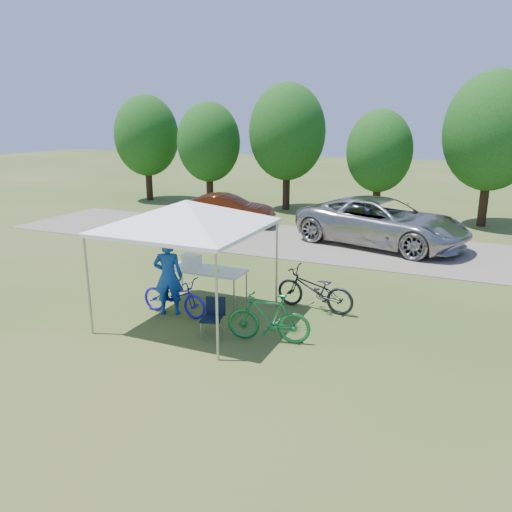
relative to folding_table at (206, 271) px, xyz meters
The scene contains 14 objects.
ground 1.49m from the folding_table, 77.85° to the right, with size 100.00×100.00×0.00m, color #2D5119.
gravel_strip 6.79m from the folding_table, 87.71° to the left, with size 24.00×5.00×0.02m, color gray.
canopy 2.28m from the folding_table, 77.85° to the right, with size 4.53×4.53×3.00m.
treeline 13.09m from the folding_table, 90.11° to the left, with size 24.89×4.28×6.30m.
folding_table is the anchor object (origin of this frame).
folding_chair 2.12m from the folding_table, 56.95° to the right, with size 0.51×0.53×0.81m.
cooler 0.46m from the folding_table, behind, with size 0.44×0.30×0.32m.
ice_cream_cup 0.37m from the folding_table, ahead, with size 0.07×0.07×0.05m, color yellow.
cyclist 1.20m from the folding_table, 107.02° to the right, with size 0.67×0.44×1.82m, color #1441A3.
bike_blue 1.19m from the folding_table, 100.95° to the right, with size 0.60×1.71×0.90m, color #2316C6.
bike_green 2.84m from the folding_table, 34.52° to the right, with size 0.48×1.71×1.03m, color #197437.
bike_dark 2.71m from the folding_table, ahead, with size 0.67×1.93×1.02m, color black.
minivan 8.00m from the folding_table, 68.18° to the left, with size 2.78×6.03×1.68m, color #A8A8A4.
sedan 8.92m from the folding_table, 113.76° to the left, with size 1.39×4.00×1.32m, color #49180C.
Camera 1 is at (5.58, -9.03, 4.39)m, focal length 35.00 mm.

